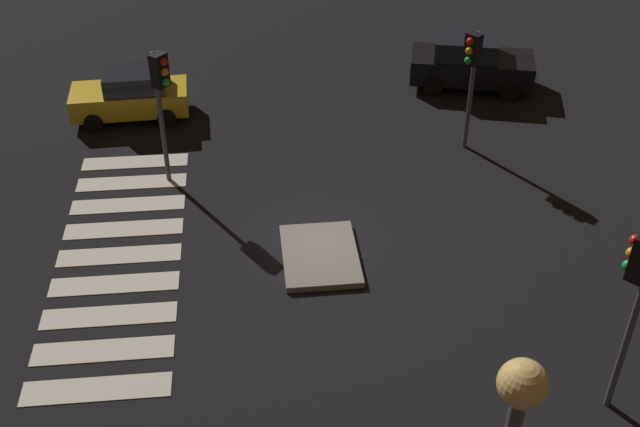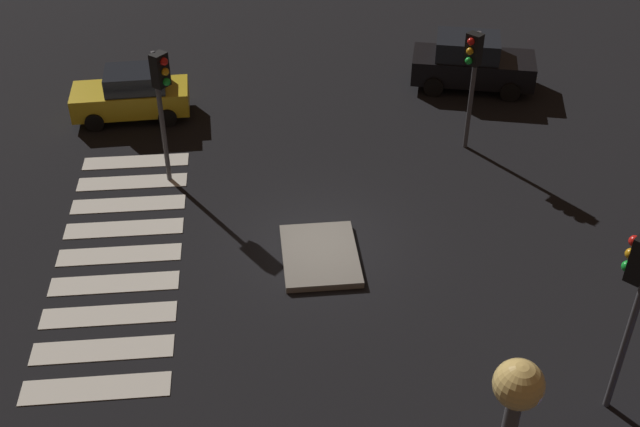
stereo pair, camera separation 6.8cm
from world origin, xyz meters
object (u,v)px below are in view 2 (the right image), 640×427
(car_yellow, at_px, (132,94))
(traffic_light_west, at_px, (473,63))
(traffic_island, at_px, (320,255))
(traffic_light_south, at_px, (161,87))
(car_black, at_px, (472,63))
(traffic_light_north, at_px, (636,283))

(car_yellow, height_order, traffic_light_west, traffic_light_west)
(traffic_island, relative_size, car_yellow, 0.67)
(car_yellow, height_order, traffic_light_south, traffic_light_south)
(traffic_island, bearing_deg, car_black, 146.05)
(car_black, relative_size, traffic_light_south, 1.11)
(traffic_island, relative_size, traffic_light_north, 0.60)
(traffic_island, relative_size, car_black, 0.57)
(traffic_light_west, height_order, traffic_light_south, traffic_light_south)
(car_yellow, distance_m, traffic_light_north, 17.56)
(traffic_light_south, bearing_deg, traffic_island, -5.00)
(traffic_light_west, xyz_separation_m, traffic_light_south, (1.05, -9.01, 0.18))
(traffic_island, xyz_separation_m, traffic_light_north, (5.33, 5.47, 3.21))
(car_yellow, height_order, car_black, car_black)
(traffic_island, bearing_deg, traffic_light_north, 45.76)
(traffic_island, height_order, traffic_light_north, traffic_light_north)
(traffic_light_south, bearing_deg, car_black, 67.12)
(car_black, xyz_separation_m, traffic_light_north, (14.60, -0.77, 2.38))
(traffic_light_west, bearing_deg, traffic_light_north, 50.51)
(traffic_light_west, bearing_deg, car_yellow, -58.42)
(car_black, bearing_deg, traffic_island, -110.02)
(car_yellow, bearing_deg, traffic_island, 121.58)
(car_yellow, relative_size, traffic_light_west, 1.01)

